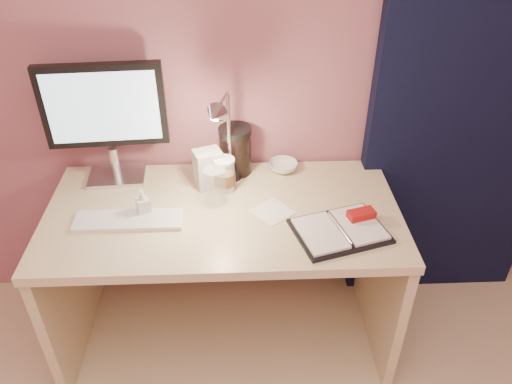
{
  "coord_description": "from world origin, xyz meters",
  "views": [
    {
      "loc": [
        0.07,
        -0.19,
        1.92
      ],
      "look_at": [
        0.13,
        1.33,
        0.85
      ],
      "focal_mm": 35.0,
      "sensor_mm": 36.0,
      "label": 1
    }
  ],
  "objects_px": {
    "keyboard": "(129,220)",
    "dark_jar": "(235,153)",
    "coffee_cup": "(225,175)",
    "clear_cup": "(215,186)",
    "desk": "(225,241)",
    "bowl": "(283,166)",
    "product_box": "(208,168)",
    "planner": "(342,229)",
    "lotion_bottle": "(143,203)",
    "monitor": "(105,113)",
    "desk_lamp": "(236,137)"
  },
  "relations": [
    {
      "from": "planner",
      "to": "coffee_cup",
      "type": "relative_size",
      "value": 2.67
    },
    {
      "from": "monitor",
      "to": "coffee_cup",
      "type": "relative_size",
      "value": 3.56
    },
    {
      "from": "coffee_cup",
      "to": "product_box",
      "type": "distance_m",
      "value": 0.08
    },
    {
      "from": "bowl",
      "to": "keyboard",
      "type": "bearing_deg",
      "value": -151.16
    },
    {
      "from": "desk",
      "to": "keyboard",
      "type": "xyz_separation_m",
      "value": [
        -0.36,
        -0.13,
        0.23
      ]
    },
    {
      "from": "coffee_cup",
      "to": "lotion_bottle",
      "type": "xyz_separation_m",
      "value": [
        -0.31,
        -0.16,
        -0.01
      ]
    },
    {
      "from": "lotion_bottle",
      "to": "desk_lamp",
      "type": "relative_size",
      "value": 0.26
    },
    {
      "from": "coffee_cup",
      "to": "lotion_bottle",
      "type": "distance_m",
      "value": 0.35
    },
    {
      "from": "clear_cup",
      "to": "bowl",
      "type": "bearing_deg",
      "value": 37.04
    },
    {
      "from": "keyboard",
      "to": "clear_cup",
      "type": "relative_size",
      "value": 2.74
    },
    {
      "from": "keyboard",
      "to": "lotion_bottle",
      "type": "bearing_deg",
      "value": 41.14
    },
    {
      "from": "planner",
      "to": "product_box",
      "type": "xyz_separation_m",
      "value": [
        -0.5,
        0.33,
        0.07
      ]
    },
    {
      "from": "coffee_cup",
      "to": "bowl",
      "type": "bearing_deg",
      "value": 27.88
    },
    {
      "from": "desk",
      "to": "monitor",
      "type": "relative_size",
      "value": 2.72
    },
    {
      "from": "desk",
      "to": "monitor",
      "type": "height_order",
      "value": "monitor"
    },
    {
      "from": "lotion_bottle",
      "to": "dark_jar",
      "type": "height_order",
      "value": "dark_jar"
    },
    {
      "from": "desk",
      "to": "coffee_cup",
      "type": "bearing_deg",
      "value": 83.12
    },
    {
      "from": "clear_cup",
      "to": "bowl",
      "type": "distance_m",
      "value": 0.37
    },
    {
      "from": "bowl",
      "to": "lotion_bottle",
      "type": "xyz_separation_m",
      "value": [
        -0.57,
        -0.3,
        0.04
      ]
    },
    {
      "from": "planner",
      "to": "lotion_bottle",
      "type": "height_order",
      "value": "lotion_bottle"
    },
    {
      "from": "monitor",
      "to": "coffee_cup",
      "type": "height_order",
      "value": "monitor"
    },
    {
      "from": "coffee_cup",
      "to": "clear_cup",
      "type": "bearing_deg",
      "value": -113.82
    },
    {
      "from": "monitor",
      "to": "bowl",
      "type": "relative_size",
      "value": 4.07
    },
    {
      "from": "bowl",
      "to": "clear_cup",
      "type": "bearing_deg",
      "value": -142.96
    },
    {
      "from": "desk",
      "to": "bowl",
      "type": "relative_size",
      "value": 11.05
    },
    {
      "from": "desk",
      "to": "dark_jar",
      "type": "bearing_deg",
      "value": 75.21
    },
    {
      "from": "monitor",
      "to": "product_box",
      "type": "distance_m",
      "value": 0.46
    },
    {
      "from": "desk_lamp",
      "to": "lotion_bottle",
      "type": "bearing_deg",
      "value": -146.77
    },
    {
      "from": "keyboard",
      "to": "dark_jar",
      "type": "relative_size",
      "value": 2.14
    },
    {
      "from": "keyboard",
      "to": "planner",
      "type": "height_order",
      "value": "planner"
    },
    {
      "from": "monitor",
      "to": "clear_cup",
      "type": "height_order",
      "value": "monitor"
    },
    {
      "from": "desk_lamp",
      "to": "product_box",
      "type": "bearing_deg",
      "value": 163.12
    },
    {
      "from": "coffee_cup",
      "to": "desk_lamp",
      "type": "relative_size",
      "value": 0.34
    },
    {
      "from": "clear_cup",
      "to": "product_box",
      "type": "distance_m",
      "value": 0.12
    },
    {
      "from": "desk",
      "to": "planner",
      "type": "height_order",
      "value": "planner"
    },
    {
      "from": "dark_jar",
      "to": "product_box",
      "type": "relative_size",
      "value": 1.17
    },
    {
      "from": "desk",
      "to": "lotion_bottle",
      "type": "bearing_deg",
      "value": -164.28
    },
    {
      "from": "desk",
      "to": "desk_lamp",
      "type": "bearing_deg",
      "value": 31.37
    },
    {
      "from": "clear_cup",
      "to": "dark_jar",
      "type": "height_order",
      "value": "dark_jar"
    },
    {
      "from": "clear_cup",
      "to": "desk_lamp",
      "type": "height_order",
      "value": "desk_lamp"
    },
    {
      "from": "dark_jar",
      "to": "product_box",
      "type": "bearing_deg",
      "value": -138.65
    },
    {
      "from": "keyboard",
      "to": "bowl",
      "type": "relative_size",
      "value": 3.25
    },
    {
      "from": "bowl",
      "to": "product_box",
      "type": "relative_size",
      "value": 0.77
    },
    {
      "from": "product_box",
      "to": "desk",
      "type": "bearing_deg",
      "value": -82.32
    },
    {
      "from": "clear_cup",
      "to": "dark_jar",
      "type": "bearing_deg",
      "value": 69.07
    },
    {
      "from": "monitor",
      "to": "bowl",
      "type": "xyz_separation_m",
      "value": [
        0.72,
        0.03,
        -0.29
      ]
    },
    {
      "from": "desk",
      "to": "coffee_cup",
      "type": "relative_size",
      "value": 9.67
    },
    {
      "from": "keyboard",
      "to": "clear_cup",
      "type": "xyz_separation_m",
      "value": [
        0.33,
        0.12,
        0.07
      ]
    },
    {
      "from": "clear_cup",
      "to": "desk_lamp",
      "type": "xyz_separation_m",
      "value": [
        0.09,
        0.05,
        0.19
      ]
    },
    {
      "from": "monitor",
      "to": "coffee_cup",
      "type": "xyz_separation_m",
      "value": [
        0.47,
        -0.1,
        -0.24
      ]
    }
  ]
}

